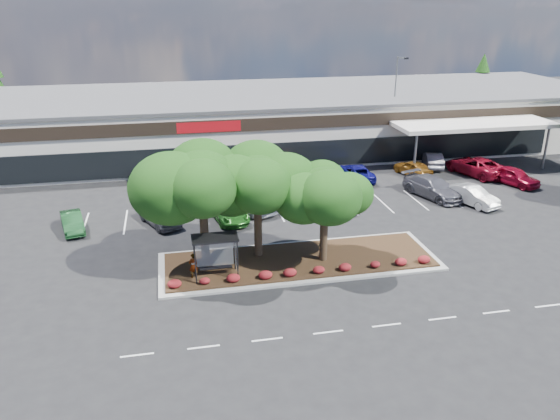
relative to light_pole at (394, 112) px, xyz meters
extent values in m
plane|color=black|center=(-14.28, -27.98, -4.63)|extent=(160.00, 160.00, 0.00)
cube|color=silver|center=(-14.28, 6.02, -1.63)|extent=(80.00, 20.00, 6.00)
cube|color=#4C4B4E|center=(-14.28, 6.02, 1.47)|extent=(80.40, 20.40, 0.30)
cube|color=black|center=(-14.28, -4.03, 0.17)|extent=(80.00, 0.25, 1.20)
cube|color=black|center=(-14.28, -4.03, -3.03)|extent=(60.00, 0.18, 2.60)
cube|color=#AD0C13|center=(-20.28, -4.10, 0.17)|extent=(6.00, 0.12, 1.00)
cube|color=silver|center=(5.72, -6.48, -0.23)|extent=(16.00, 5.00, 0.40)
cylinder|color=slate|center=(-1.28, -8.48, -2.53)|extent=(0.24, 0.24, 4.20)
cylinder|color=slate|center=(12.72, -8.48, -2.53)|extent=(0.24, 0.24, 4.20)
cube|color=#A09F9A|center=(-16.28, -23.98, -4.56)|extent=(18.00, 6.00, 0.15)
cube|color=#3C2C17|center=(-16.28, -23.98, -4.43)|extent=(17.20, 5.20, 0.12)
cube|color=silver|center=(-26.28, -31.98, -4.63)|extent=(1.60, 0.12, 0.01)
cube|color=silver|center=(-23.08, -31.98, -4.63)|extent=(1.60, 0.12, 0.01)
cube|color=silver|center=(-19.88, -31.98, -4.63)|extent=(1.60, 0.12, 0.01)
cube|color=silver|center=(-16.68, -31.98, -4.63)|extent=(1.60, 0.12, 0.01)
cube|color=silver|center=(-13.48, -31.98, -4.63)|extent=(1.60, 0.12, 0.01)
cube|color=silver|center=(-10.28, -31.98, -4.63)|extent=(1.60, 0.12, 0.01)
cube|color=silver|center=(-7.08, -31.98, -4.63)|extent=(1.60, 0.12, 0.01)
cube|color=silver|center=(-3.88, -31.98, -4.63)|extent=(1.60, 0.12, 0.01)
cube|color=silver|center=(-30.78, -14.48, -4.63)|extent=(0.12, 5.00, 0.01)
cube|color=silver|center=(-27.78, -14.48, -4.63)|extent=(0.12, 5.00, 0.01)
cube|color=silver|center=(-24.78, -14.48, -4.63)|extent=(0.12, 5.00, 0.01)
cube|color=silver|center=(-21.78, -14.48, -4.63)|extent=(0.12, 5.00, 0.01)
cube|color=silver|center=(-18.78, -14.48, -4.63)|extent=(0.12, 5.00, 0.01)
cube|color=silver|center=(-15.78, -14.48, -4.63)|extent=(0.12, 5.00, 0.01)
cube|color=silver|center=(-12.78, -14.48, -4.63)|extent=(0.12, 5.00, 0.01)
cube|color=silver|center=(-9.78, -14.48, -4.63)|extent=(0.12, 5.00, 0.01)
cube|color=silver|center=(-6.78, -14.48, -4.63)|extent=(0.12, 5.00, 0.01)
cube|color=silver|center=(-3.78, -14.48, -4.63)|extent=(0.12, 5.00, 0.01)
cube|color=silver|center=(-0.78, -14.48, -4.63)|extent=(0.12, 5.00, 0.01)
cube|color=silver|center=(2.22, -14.48, -4.63)|extent=(0.12, 5.00, 0.01)
cylinder|color=black|center=(-23.03, -24.53, -3.12)|extent=(0.08, 0.08, 2.50)
cylinder|color=black|center=(-20.53, -24.53, -3.12)|extent=(0.08, 0.08, 2.50)
cylinder|color=black|center=(-23.03, -25.83, -3.12)|extent=(0.08, 0.08, 2.50)
cylinder|color=black|center=(-20.53, -25.83, -3.12)|extent=(0.08, 0.08, 2.50)
cube|color=black|center=(-21.78, -25.18, -1.83)|extent=(2.75, 1.55, 0.10)
cube|color=silver|center=(-21.78, -24.53, -3.00)|extent=(2.30, 0.03, 2.00)
cube|color=black|center=(-21.78, -24.93, -3.92)|extent=(2.00, 0.35, 0.06)
cone|color=#11340D|center=(19.72, 16.02, -0.13)|extent=(3.96, 3.96, 9.00)
imported|color=#594C47|center=(-23.14, -25.05, -3.58)|extent=(0.68, 0.57, 1.58)
cube|color=#A09F9A|center=(-0.10, 0.02, -4.43)|extent=(0.50, 0.50, 0.40)
cylinder|color=slate|center=(-0.10, 0.02, 0.77)|extent=(0.14, 0.14, 10.01)
cube|color=slate|center=(0.34, -0.06, 5.63)|extent=(0.92, 0.38, 0.14)
cube|color=black|center=(0.83, -0.15, 5.56)|extent=(0.50, 0.38, 0.18)
imported|color=#184520|center=(-31.47, -15.45, -3.96)|extent=(2.36, 4.30, 1.35)
imported|color=#535359|center=(-25.16, -15.47, -3.83)|extent=(3.69, 5.08, 1.61)
imported|color=#1C5717|center=(-19.94, -15.76, -3.95)|extent=(3.18, 5.23, 1.36)
imported|color=silver|center=(-17.97, -13.62, -3.78)|extent=(5.13, 6.76, 1.71)
imported|color=silver|center=(-11.38, -13.90, -3.90)|extent=(3.75, 5.73, 1.47)
imported|color=silver|center=(-10.43, -14.76, -3.90)|extent=(3.25, 5.37, 1.46)
imported|color=#525158|center=(-2.03, -14.01, -3.77)|extent=(4.23, 6.39, 1.72)
imported|color=#BABABA|center=(0.29, -16.41, -3.86)|extent=(3.19, 4.96, 1.54)
imported|color=maroon|center=(6.80, -12.48, -3.83)|extent=(3.53, 5.09, 1.61)
imported|color=#A8AEB5|center=(-26.39, -5.80, -3.91)|extent=(2.93, 5.39, 1.43)
imported|color=#275721|center=(-23.55, -6.81, -3.81)|extent=(4.43, 6.47, 1.64)
imported|color=#6E3110|center=(-17.58, -6.48, -3.83)|extent=(4.51, 6.33, 1.60)
imported|color=maroon|center=(-12.24, -6.75, -3.96)|extent=(2.79, 4.27, 1.35)
imported|color=#0E0E65|center=(-6.91, -8.14, -3.90)|extent=(2.60, 5.33, 1.46)
imported|color=black|center=(-9.61, -8.61, -3.91)|extent=(3.16, 5.48, 1.44)
imported|color=brown|center=(-1.16, -8.08, -3.87)|extent=(2.79, 4.74, 1.51)
imported|color=slate|center=(2.02, -5.72, -3.87)|extent=(2.89, 4.92, 1.53)
imported|color=maroon|center=(4.91, -8.91, -3.77)|extent=(4.65, 6.76, 1.72)
camera|label=1|loc=(-23.95, -54.90, 11.47)|focal=35.00mm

